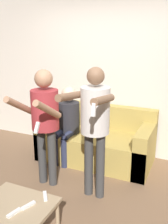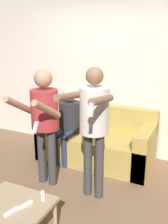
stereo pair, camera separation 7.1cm
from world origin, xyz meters
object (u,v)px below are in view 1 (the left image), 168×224
remote_mid (28,205)px  remote_far (45,196)px  couch (96,142)px  coffee_table (16,209)px  remote_near (14,213)px  person_standing_right (94,119)px  person_seated (68,120)px  person_standing_left (44,115)px

remote_mid → remote_far: bearing=71.4°
couch → coffee_table: size_ratio=2.51×
couch → remote_near: bearing=-89.9°
person_standing_right → person_seated: size_ratio=1.36×
person_standing_right → remote_mid: (-0.28, -0.98, -0.62)m
person_standing_right → remote_near: (-0.34, -1.12, -0.62)m
couch → coffee_table: bearing=-91.9°
coffee_table → remote_far: size_ratio=5.02×
person_standing_left → remote_mid: size_ratio=10.27×
person_standing_left → coffee_table: 1.22m
person_standing_right → coffee_table: size_ratio=2.30×
person_standing_right → remote_far: (-0.22, -0.78, -0.62)m
remote_far → couch: bearing=94.1°
couch → person_standing_right: 1.27m
couch → person_standing_left: (-0.34, -0.96, 0.69)m
person_standing_left → remote_mid: person_standing_left is taller
couch → remote_near: size_ratio=11.63×
person_standing_left → coffee_table: (0.28, -1.00, -0.63)m
person_standing_right → coffee_table: (-0.41, -1.00, -0.68)m
person_standing_left → remote_far: 1.08m
remote_far → remote_mid: bearing=-108.6°
coffee_table → remote_near: bearing=-58.6°
remote_near → remote_mid: 0.15m
person_standing_left → coffee_table: person_standing_left is taller
remote_near → person_seated: bearing=102.7°
person_seated → couch: bearing=23.4°
remote_far → person_standing_left: bearing=121.1°
remote_near → remote_mid: same height
person_seated → person_standing_left: bearing=-84.2°
person_seated → person_standing_right: bearing=-45.4°
remote_near → person_standing_right: bearing=73.0°
couch → person_standing_left: bearing=-109.7°
person_standing_right → remote_mid: bearing=-106.2°
person_standing_left → person_seated: person_standing_left is taller
person_standing_right → coffee_table: 1.28m
couch → remote_mid: bearing=-88.2°
couch → remote_far: size_ratio=12.62×
person_standing_left → remote_near: person_standing_left is taller
couch → remote_far: (0.13, -1.75, 0.12)m
person_seated → remote_mid: bearing=-74.5°
couch → remote_far: bearing=-85.9°
person_standing_left → person_seated: bearing=95.8°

